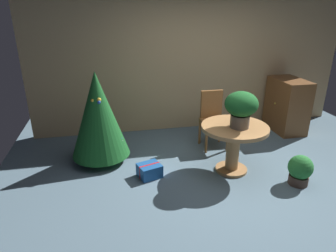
{
  "coord_description": "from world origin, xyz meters",
  "views": [
    {
      "loc": [
        -1.59,
        -3.25,
        2.26
      ],
      "look_at": [
        -0.88,
        0.19,
        0.85
      ],
      "focal_mm": 31.92,
      "sensor_mm": 36.0,
      "label": 1
    }
  ],
  "objects_px": {
    "wooden_chair_far": "(213,116)",
    "holiday_tree": "(98,115)",
    "gift_box_blue": "(150,170)",
    "wooden_cabinet": "(287,105)",
    "potted_plant": "(300,170)",
    "round_dining_table": "(234,138)",
    "flower_vase": "(241,106)"
  },
  "relations": [
    {
      "from": "potted_plant",
      "to": "gift_box_blue",
      "type": "bearing_deg",
      "value": 162.93
    },
    {
      "from": "wooden_cabinet",
      "to": "potted_plant",
      "type": "distance_m",
      "value": 2.03
    },
    {
      "from": "flower_vase",
      "to": "potted_plant",
      "type": "height_order",
      "value": "flower_vase"
    },
    {
      "from": "wooden_cabinet",
      "to": "wooden_chair_far",
      "type": "bearing_deg",
      "value": -166.55
    },
    {
      "from": "flower_vase",
      "to": "wooden_cabinet",
      "type": "height_order",
      "value": "flower_vase"
    },
    {
      "from": "holiday_tree",
      "to": "round_dining_table",
      "type": "bearing_deg",
      "value": -20.83
    },
    {
      "from": "flower_vase",
      "to": "holiday_tree",
      "type": "height_order",
      "value": "holiday_tree"
    },
    {
      "from": "gift_box_blue",
      "to": "wooden_cabinet",
      "type": "distance_m",
      "value": 3.12
    },
    {
      "from": "wooden_cabinet",
      "to": "flower_vase",
      "type": "bearing_deg",
      "value": -140.03
    },
    {
      "from": "wooden_chair_far",
      "to": "wooden_cabinet",
      "type": "relative_size",
      "value": 0.95
    },
    {
      "from": "holiday_tree",
      "to": "gift_box_blue",
      "type": "relative_size",
      "value": 3.79
    },
    {
      "from": "wooden_chair_far",
      "to": "holiday_tree",
      "type": "distance_m",
      "value": 1.9
    },
    {
      "from": "round_dining_table",
      "to": "potted_plant",
      "type": "bearing_deg",
      "value": -34.98
    },
    {
      "from": "gift_box_blue",
      "to": "wooden_cabinet",
      "type": "relative_size",
      "value": 0.37
    },
    {
      "from": "gift_box_blue",
      "to": "wooden_cabinet",
      "type": "height_order",
      "value": "wooden_cabinet"
    },
    {
      "from": "wooden_chair_far",
      "to": "gift_box_blue",
      "type": "bearing_deg",
      "value": -146.16
    },
    {
      "from": "round_dining_table",
      "to": "wooden_chair_far",
      "type": "bearing_deg",
      "value": 90.0
    },
    {
      "from": "wooden_chair_far",
      "to": "round_dining_table",
      "type": "bearing_deg",
      "value": -90.0
    },
    {
      "from": "round_dining_table",
      "to": "holiday_tree",
      "type": "relative_size",
      "value": 0.66
    },
    {
      "from": "flower_vase",
      "to": "wooden_cabinet",
      "type": "bearing_deg",
      "value": 39.97
    },
    {
      "from": "holiday_tree",
      "to": "wooden_chair_far",
      "type": "bearing_deg",
      "value": 5.33
    },
    {
      "from": "holiday_tree",
      "to": "wooden_cabinet",
      "type": "distance_m",
      "value": 3.57
    },
    {
      "from": "wooden_chair_far",
      "to": "gift_box_blue",
      "type": "xyz_separation_m",
      "value": [
        -1.21,
        -0.81,
        -0.44
      ]
    },
    {
      "from": "flower_vase",
      "to": "wooden_chair_far",
      "type": "relative_size",
      "value": 0.53
    },
    {
      "from": "wooden_chair_far",
      "to": "wooden_cabinet",
      "type": "height_order",
      "value": "wooden_cabinet"
    },
    {
      "from": "wooden_cabinet",
      "to": "round_dining_table",
      "type": "bearing_deg",
      "value": -141.95
    },
    {
      "from": "round_dining_table",
      "to": "holiday_tree",
      "type": "bearing_deg",
      "value": 159.17
    },
    {
      "from": "holiday_tree",
      "to": "wooden_cabinet",
      "type": "height_order",
      "value": "holiday_tree"
    },
    {
      "from": "round_dining_table",
      "to": "gift_box_blue",
      "type": "distance_m",
      "value": 1.29
    },
    {
      "from": "wooden_cabinet",
      "to": "holiday_tree",
      "type": "bearing_deg",
      "value": -170.84
    },
    {
      "from": "wooden_chair_far",
      "to": "holiday_tree",
      "type": "bearing_deg",
      "value": -174.67
    },
    {
      "from": "wooden_chair_far",
      "to": "wooden_cabinet",
      "type": "distance_m",
      "value": 1.68
    }
  ]
}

